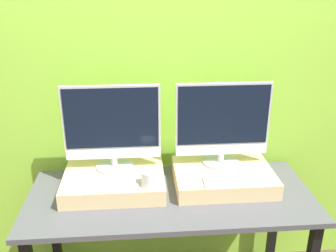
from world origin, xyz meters
name	(u,v)px	position (x,y,z in m)	size (l,w,h in m)	color
wall_back	(165,87)	(0.00, 0.74, 1.30)	(8.00, 0.04, 2.60)	#8CC638
workbench	(171,208)	(0.00, 0.33, 0.70)	(1.59, 0.67, 0.79)	#47474C
wooden_riser_left	(114,181)	(-0.32, 0.42, 0.84)	(0.57, 0.41, 0.09)	#D6B77F
monitor_left	(112,127)	(-0.32, 0.51, 1.14)	(0.55, 0.22, 0.49)	#B2B2B7
keyboard_left	(112,186)	(-0.32, 0.28, 0.90)	(0.28, 0.12, 0.01)	silver
mug	(150,178)	(-0.11, 0.28, 0.93)	(0.10, 0.10, 0.09)	white
wooden_riser_right	(223,177)	(0.32, 0.42, 0.84)	(0.57, 0.41, 0.09)	#D6B77F
monitor_right	(223,123)	(0.32, 0.51, 1.14)	(0.55, 0.22, 0.49)	#B2B2B7
keyboard_right	(229,181)	(0.32, 0.28, 0.90)	(0.28, 0.12, 0.01)	silver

